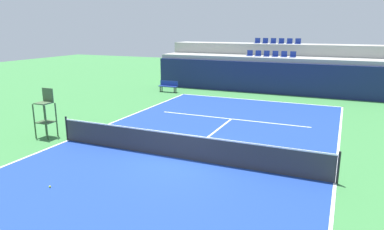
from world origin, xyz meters
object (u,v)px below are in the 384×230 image
at_px(tennis_ball_0, 50,187).
at_px(umpire_chair, 46,111).
at_px(tennis_net, 180,146).
at_px(player_bench, 168,85).

bearing_deg(tennis_ball_0, umpire_chair, 135.91).
bearing_deg(tennis_ball_0, tennis_net, 56.03).
distance_m(tennis_net, tennis_ball_0, 4.72).
height_order(player_bench, tennis_ball_0, player_bench).
bearing_deg(player_bench, umpire_chair, -88.97).
relative_size(tennis_net, umpire_chair, 5.04).
relative_size(tennis_net, tennis_ball_0, 167.88).
bearing_deg(tennis_net, player_bench, 119.22).
bearing_deg(tennis_net, tennis_ball_0, -123.97).
bearing_deg(umpire_chair, tennis_ball_0, -44.09).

